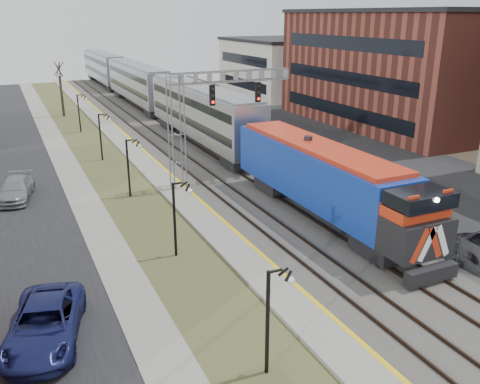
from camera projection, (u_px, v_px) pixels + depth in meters
street_west at (8, 182)px, 37.79m from camera, size 7.00×120.00×0.04m
sidewalk at (71, 174)px, 39.57m from camera, size 2.00×120.00×0.08m
grass_median at (110, 170)px, 40.77m from camera, size 4.00×120.00×0.06m
platform at (146, 164)px, 41.94m from camera, size 2.00×120.00×0.24m
ballast_bed at (203, 157)px, 43.94m from camera, size 8.00×120.00×0.20m
parking_lot at (319, 144)px, 48.75m from camera, size 16.00×120.00×0.04m
platform_edge at (156, 161)px, 42.25m from camera, size 0.24×120.00×0.01m
track_near at (181, 158)px, 43.08m from camera, size 1.58×120.00×0.15m
track_far at (219, 154)px, 44.48m from camera, size 1.58×120.00×0.15m
train at (155, 94)px, 60.24m from camera, size 3.00×85.85×5.33m
signal_gantry at (200, 110)px, 35.02m from camera, size 9.00×1.07×8.15m
lampposts at (173, 219)px, 25.83m from camera, size 0.14×62.14×4.00m
fence at (246, 145)px, 45.38m from camera, size 0.04×120.00×1.60m
buildings_east at (467, 75)px, 48.98m from camera, size 16.00×76.00×15.00m
car_lot_d at (351, 170)px, 38.09m from camera, size 5.42×2.81×1.50m
car_lot_e at (347, 166)px, 39.21m from camera, size 4.82×2.72×1.55m
car_street_a at (45, 325)px, 19.15m from camera, size 3.81×5.92×1.52m
car_street_b at (16, 190)px, 34.07m from camera, size 2.87×5.09×1.39m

